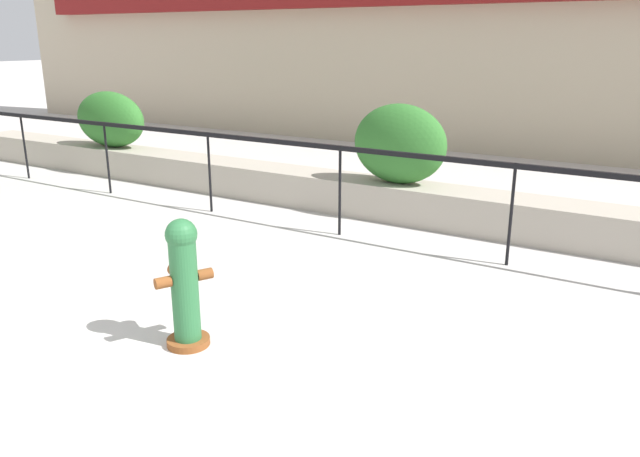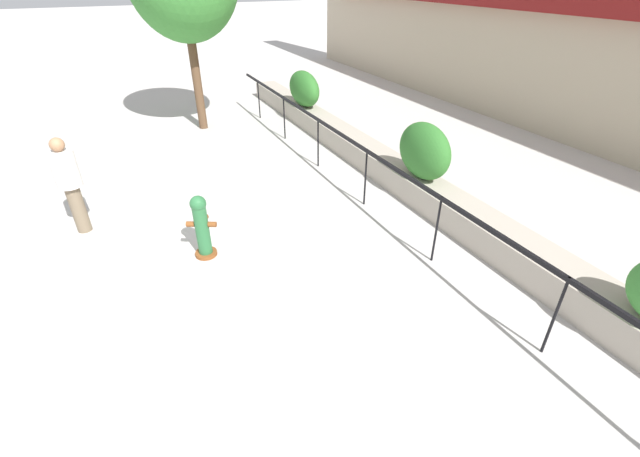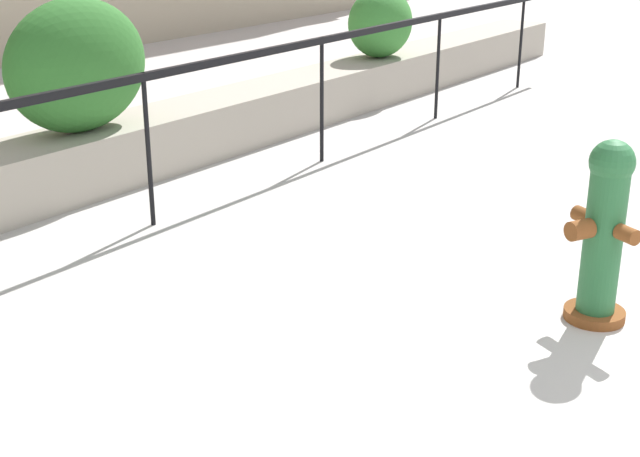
% 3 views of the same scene
% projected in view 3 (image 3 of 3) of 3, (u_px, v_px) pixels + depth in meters
% --- Properties ---
extents(planter_wall_low, '(18.00, 0.70, 0.50)m').
position_uv_depth(planter_wall_low, '(57.00, 168.00, 7.25)').
color(planter_wall_low, '#ADA393').
rests_on(planter_wall_low, ground).
extents(fence_railing_segment, '(15.00, 0.05, 1.15)m').
position_uv_depth(fence_railing_segment, '(144.00, 91.00, 6.36)').
color(fence_railing_segment, black).
rests_on(fence_railing_segment, ground).
extents(hedge_bush_1, '(1.34, 0.66, 1.08)m').
position_uv_depth(hedge_bush_1, '(78.00, 66.00, 7.20)').
color(hedge_bush_1, '#2D6B28').
rests_on(hedge_bush_1, planter_wall_low).
extents(hedge_bush_2, '(0.92, 0.70, 0.82)m').
position_uv_depth(hedge_bush_2, '(380.00, 23.00, 10.64)').
color(hedge_bush_2, '#387F33').
rests_on(hedge_bush_2, planter_wall_low).
extents(fire_hydrant, '(0.48, 0.47, 1.08)m').
position_uv_depth(fire_hydrant, '(603.00, 231.00, 5.03)').
color(fire_hydrant, brown).
rests_on(fire_hydrant, ground).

